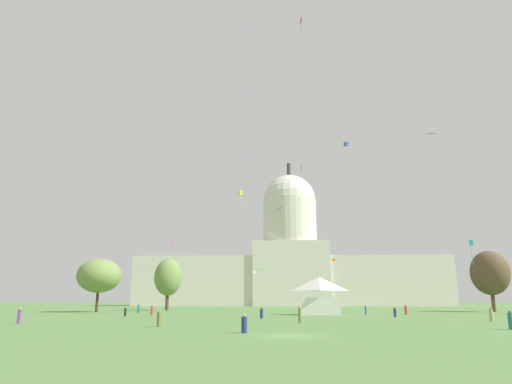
% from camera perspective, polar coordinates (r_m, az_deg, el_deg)
% --- Properties ---
extents(ground_plane, '(800.00, 800.00, 0.00)m').
position_cam_1_polar(ground_plane, '(35.40, 4.13, -17.71)').
color(ground_plane, '#567F42').
extents(capitol_building, '(137.34, 25.36, 65.73)m').
position_cam_1_polar(capitol_building, '(206.44, 4.38, -9.01)').
color(capitol_building, beige).
rests_on(capitol_building, ground_plane).
extents(event_tent, '(7.50, 4.87, 6.59)m').
position_cam_1_polar(event_tent, '(82.84, 8.06, -12.86)').
color(event_tent, white).
rests_on(event_tent, ground_plane).
extents(tree_west_mid, '(8.61, 8.37, 13.00)m').
position_cam_1_polar(tree_west_mid, '(120.39, -11.06, -10.54)').
color(tree_west_mid, '#4C3823').
rests_on(tree_west_mid, ground_plane).
extents(tree_west_near, '(12.85, 13.23, 11.53)m').
position_cam_1_polar(tree_west_near, '(107.31, -19.23, -9.97)').
color(tree_west_near, '#42301E').
rests_on(tree_west_near, ground_plane).
extents(tree_east_near, '(11.03, 11.23, 13.48)m').
position_cam_1_polar(tree_east_near, '(116.01, 27.49, -9.07)').
color(tree_east_near, brown).
rests_on(tree_east_near, ground_plane).
extents(person_purple_mid_left, '(0.49, 0.49, 1.74)m').
position_cam_1_polar(person_purple_mid_left, '(59.22, -27.76, -13.76)').
color(person_purple_mid_left, '#703D93').
rests_on(person_purple_mid_left, ground_plane).
extents(person_red_deep_crowd, '(0.51, 0.51, 1.69)m').
position_cam_1_polar(person_red_deep_crowd, '(88.67, 18.46, -14.00)').
color(person_red_deep_crowd, red).
rests_on(person_red_deep_crowd, ground_plane).
extents(person_black_front_center, '(0.43, 0.43, 1.53)m').
position_cam_1_polar(person_black_front_center, '(78.54, -16.21, -14.36)').
color(person_black_front_center, black).
rests_on(person_black_front_center, ground_plane).
extents(person_olive_near_tree_west, '(0.60, 0.60, 1.64)m').
position_cam_1_polar(person_olive_near_tree_west, '(47.86, -12.17, -15.45)').
color(person_olive_near_tree_west, olive).
rests_on(person_olive_near_tree_west, ground_plane).
extents(person_teal_edge_west, '(0.63, 0.63, 1.71)m').
position_cam_1_polar(person_teal_edge_west, '(48.23, 29.54, -14.00)').
color(person_teal_edge_west, '#1E757A').
rests_on(person_teal_edge_west, ground_plane).
extents(person_navy_lawn_far_right, '(0.58, 0.58, 1.56)m').
position_cam_1_polar(person_navy_lawn_far_right, '(67.88, 0.72, -15.10)').
color(person_navy_lawn_far_right, navy).
rests_on(person_navy_lawn_far_right, ground_plane).
extents(person_tan_front_right, '(0.41, 0.41, 1.66)m').
position_cam_1_polar(person_tan_front_right, '(90.37, 18.37, -13.99)').
color(person_tan_front_right, tan).
rests_on(person_tan_front_right, ground_plane).
extents(person_teal_mid_right, '(0.64, 0.64, 1.76)m').
position_cam_1_polar(person_teal_mid_right, '(97.32, -14.63, -14.13)').
color(person_teal_mid_right, '#1E757A').
rests_on(person_teal_mid_right, ground_plane).
extents(person_tan_back_center, '(0.56, 0.56, 1.70)m').
position_cam_1_polar(person_tan_back_center, '(64.80, 27.63, -13.64)').
color(person_tan_back_center, tan).
rests_on(person_tan_back_center, ground_plane).
extents(person_navy_mid_center, '(0.57, 0.57, 1.51)m').
position_cam_1_polar(person_navy_mid_center, '(75.63, 17.17, -14.37)').
color(person_navy_mid_center, navy).
rests_on(person_navy_mid_center, ground_plane).
extents(person_denim_back_right, '(0.41, 0.41, 1.76)m').
position_cam_1_polar(person_denim_back_right, '(87.12, 13.71, -14.29)').
color(person_denim_back_right, '#3D5684').
rests_on(person_denim_back_right, ground_plane).
extents(person_navy_near_tree_east, '(0.65, 0.65, 1.51)m').
position_cam_1_polar(person_navy_near_tree_east, '(38.22, -1.50, -16.41)').
color(person_navy_near_tree_east, navy).
rests_on(person_navy_near_tree_east, ground_plane).
extents(person_olive_front_left, '(0.45, 0.45, 1.80)m').
position_cam_1_polar(person_olive_front_left, '(54.76, 5.55, -15.28)').
color(person_olive_front_left, olive).
rests_on(person_olive_front_left, ground_plane).
extents(person_red_back_left, '(0.43, 0.43, 1.76)m').
position_cam_1_polar(person_red_back_left, '(83.95, -13.03, -14.38)').
color(person_red_back_left, red).
rests_on(person_red_back_left, ground_plane).
extents(kite_red_high, '(0.41, 1.16, 3.35)m').
position_cam_1_polar(kite_red_high, '(88.42, 5.72, 20.62)').
color(kite_red_high, red).
extents(kite_pink_mid, '(1.56, 1.03, 0.25)m').
position_cam_1_polar(kite_pink_mid, '(76.45, 21.38, 6.69)').
color(kite_pink_mid, pink).
extents(kite_magenta_mid, '(0.45, 0.87, 2.58)m').
position_cam_1_polar(kite_magenta_mid, '(151.50, -10.48, -6.65)').
color(kite_magenta_mid, '#D1339E').
extents(kite_turquoise_low, '(0.63, 0.61, 4.45)m').
position_cam_1_polar(kite_turquoise_low, '(87.06, 25.60, -6.21)').
color(kite_turquoise_low, teal).
extents(kite_blue_mid, '(0.93, 0.92, 0.77)m').
position_cam_1_polar(kite_blue_mid, '(85.59, 11.33, 5.97)').
color(kite_blue_mid, blue).
extents(kite_black_mid, '(1.63, 1.52, 2.90)m').
position_cam_1_polar(kite_black_mid, '(140.58, 3.25, -2.22)').
color(kite_black_mid, black).
extents(kite_yellow_mid, '(1.52, 1.49, 4.27)m').
position_cam_1_polar(kite_yellow_mid, '(128.49, -2.01, -0.16)').
color(kite_yellow_mid, yellow).
extents(kite_white_low, '(0.74, 0.40, 0.84)m').
position_cam_1_polar(kite_white_low, '(141.61, -0.23, -10.12)').
color(kite_white_low, white).
extents(kite_orange_low, '(1.31, 1.28, 1.05)m').
position_cam_1_polar(kite_orange_low, '(176.67, 9.88, -8.45)').
color(kite_orange_low, orange).
extents(kite_lime_high, '(0.47, 0.89, 2.68)m').
position_cam_1_polar(kite_lime_high, '(161.29, 13.14, 1.76)').
color(kite_lime_high, '#8CD133').
extents(kite_gold_high, '(0.64, 1.12, 2.95)m').
position_cam_1_polar(kite_gold_high, '(170.97, 5.77, 3.25)').
color(kite_gold_high, gold).
extents(kite_green_low, '(1.42, 1.07, 0.25)m').
position_cam_1_polar(kite_green_low, '(102.33, 0.54, -9.98)').
color(kite_green_low, green).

